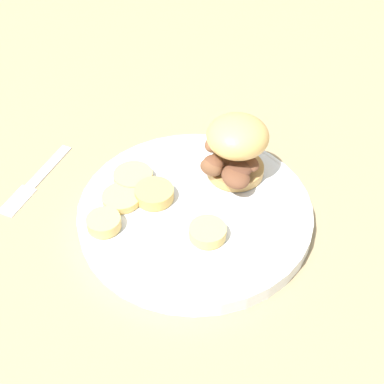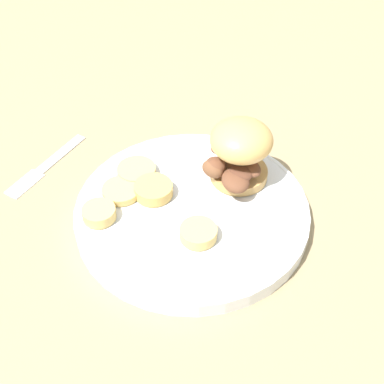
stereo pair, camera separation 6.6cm
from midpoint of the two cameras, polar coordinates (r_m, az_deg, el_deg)
The scene contains 9 objects.
ground_plane at distance 0.70m, azimuth -2.72°, elevation -2.95°, with size 4.00×4.00×0.00m, color #937F5B.
dinner_plate at distance 0.69m, azimuth -2.76°, elevation -2.23°, with size 0.30×0.30×0.02m.
sandwich at distance 0.70m, azimuth 1.52°, elevation 4.64°, with size 0.09×0.13×0.09m.
potato_round_0 at distance 0.69m, azimuth -7.12°, elevation -0.30°, with size 0.05×0.05×0.02m, color tan.
potato_round_1 at distance 0.70m, azimuth -10.57°, elevation -0.75°, with size 0.05×0.05×0.01m, color #DBB766.
potato_round_2 at distance 0.72m, azimuth -9.25°, elevation 1.53°, with size 0.05×0.05×0.01m, color #DBB766.
potato_round_3 at distance 0.64m, azimuth -1.64°, elevation -4.44°, with size 0.05×0.05×0.01m, color #DBB766.
potato_round_4 at distance 0.67m, azimuth -12.56°, elevation -3.34°, with size 0.04×0.04×0.01m, color #DBB766.
fork at distance 0.79m, azimuth -18.90°, elevation 1.15°, with size 0.08×0.15×0.00m.
Camera 1 is at (0.00, -0.48, 0.51)m, focal length 50.00 mm.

